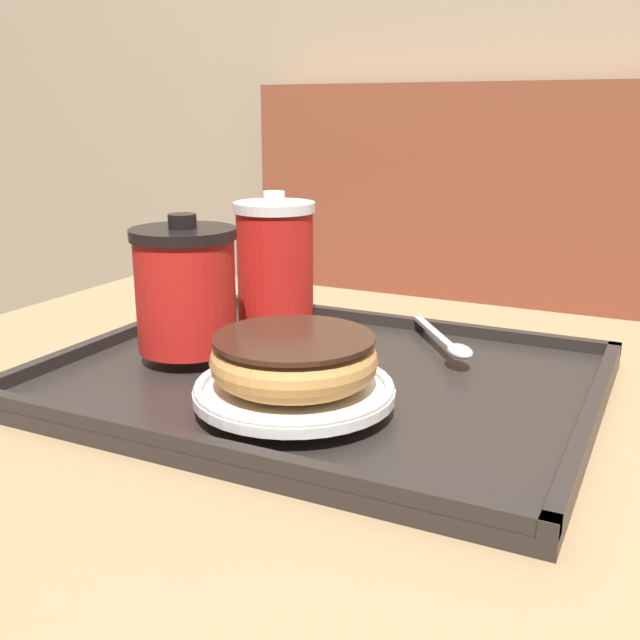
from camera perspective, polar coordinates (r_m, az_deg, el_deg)
The scene contains 8 objects.
booth_bench at distance 1.59m, azimuth 14.37°, elevation -8.11°, with size 1.28×0.44×1.00m.
cafe_table at distance 0.77m, azimuth -2.66°, elevation -16.60°, with size 0.85×0.73×0.70m.
serving_tray at distance 0.68m, azimuth 0.00°, elevation -4.63°, with size 0.48×0.37×0.02m.
coffee_cup_front at distance 0.71m, azimuth -10.21°, elevation 2.39°, with size 0.10×0.10×0.13m.
coffee_cup_rear at distance 0.79m, azimuth -3.44°, elevation 4.44°, with size 0.08×0.08×0.14m.
plate_with_chocolate_donut at distance 0.59m, azimuth -1.98°, elevation -5.28°, with size 0.16×0.16×0.01m.
donut_chocolate_glazed at distance 0.58m, azimuth -2.00°, elevation -2.93°, with size 0.13×0.13×0.04m.
spoon at distance 0.72m, azimuth 10.02°, elevation -1.93°, with size 0.10×0.13×0.01m.
Camera 1 is at (0.32, -0.57, 0.95)m, focal length 42.00 mm.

